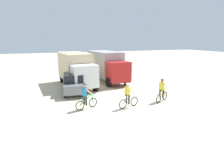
{
  "coord_description": "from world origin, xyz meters",
  "views": [
    {
      "loc": [
        -5.39,
        -10.75,
        4.68
      ],
      "look_at": [
        0.07,
        3.34,
        1.1
      ],
      "focal_mm": 30.26,
      "sensor_mm": 36.0,
      "label": 1
    }
  ],
  "objects_px": {
    "box_truck_tan_camper": "(76,68)",
    "sedan_parked": "(73,83)",
    "cyclist_cowboy_hat": "(128,96)",
    "cyclist_near_camera": "(162,91)",
    "box_truck_grey_hauler": "(107,65)",
    "cyclist_orange_shirt": "(86,97)"
  },
  "relations": [
    {
      "from": "box_truck_grey_hauler",
      "to": "box_truck_tan_camper",
      "type": "bearing_deg",
      "value": -164.0
    },
    {
      "from": "sedan_parked",
      "to": "cyclist_cowboy_hat",
      "type": "distance_m",
      "value": 5.97
    },
    {
      "from": "cyclist_near_camera",
      "to": "sedan_parked",
      "type": "bearing_deg",
      "value": 139.75
    },
    {
      "from": "box_truck_grey_hauler",
      "to": "cyclist_orange_shirt",
      "type": "distance_m",
      "value": 9.12
    },
    {
      "from": "box_truck_tan_camper",
      "to": "cyclist_cowboy_hat",
      "type": "xyz_separation_m",
      "value": [
        2.16,
        -7.68,
        -1.03
      ]
    },
    {
      "from": "cyclist_orange_shirt",
      "to": "cyclist_near_camera",
      "type": "relative_size",
      "value": 1.0
    },
    {
      "from": "cyclist_orange_shirt",
      "to": "cyclist_near_camera",
      "type": "xyz_separation_m",
      "value": [
        5.81,
        -0.54,
        0.0
      ]
    },
    {
      "from": "box_truck_grey_hauler",
      "to": "sedan_parked",
      "type": "distance_m",
      "value": 5.74
    },
    {
      "from": "box_truck_grey_hauler",
      "to": "cyclist_cowboy_hat",
      "type": "bearing_deg",
      "value": -100.07
    },
    {
      "from": "cyclist_cowboy_hat",
      "to": "cyclist_near_camera",
      "type": "bearing_deg",
      "value": 5.07
    },
    {
      "from": "box_truck_grey_hauler",
      "to": "cyclist_cowboy_hat",
      "type": "height_order",
      "value": "box_truck_grey_hauler"
    },
    {
      "from": "sedan_parked",
      "to": "cyclist_orange_shirt",
      "type": "relative_size",
      "value": 2.41
    },
    {
      "from": "box_truck_tan_camper",
      "to": "sedan_parked",
      "type": "xyz_separation_m",
      "value": [
        -0.72,
        -2.45,
        -0.99
      ]
    },
    {
      "from": "box_truck_tan_camper",
      "to": "sedan_parked",
      "type": "relative_size",
      "value": 1.58
    },
    {
      "from": "sedan_parked",
      "to": "cyclist_near_camera",
      "type": "xyz_separation_m",
      "value": [
        5.87,
        -4.97,
        -0.04
      ]
    },
    {
      "from": "cyclist_cowboy_hat",
      "to": "cyclist_orange_shirt",
      "type": "bearing_deg",
      "value": 164.13
    },
    {
      "from": "cyclist_cowboy_hat",
      "to": "cyclist_near_camera",
      "type": "height_order",
      "value": "same"
    },
    {
      "from": "box_truck_tan_camper",
      "to": "cyclist_cowboy_hat",
      "type": "relative_size",
      "value": 3.8
    },
    {
      "from": "box_truck_grey_hauler",
      "to": "cyclist_cowboy_hat",
      "type": "distance_m",
      "value": 8.94
    },
    {
      "from": "cyclist_orange_shirt",
      "to": "sedan_parked",
      "type": "bearing_deg",
      "value": 90.67
    },
    {
      "from": "box_truck_tan_camper",
      "to": "sedan_parked",
      "type": "height_order",
      "value": "box_truck_tan_camper"
    },
    {
      "from": "box_truck_grey_hauler",
      "to": "cyclist_near_camera",
      "type": "relative_size",
      "value": 3.8
    }
  ]
}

